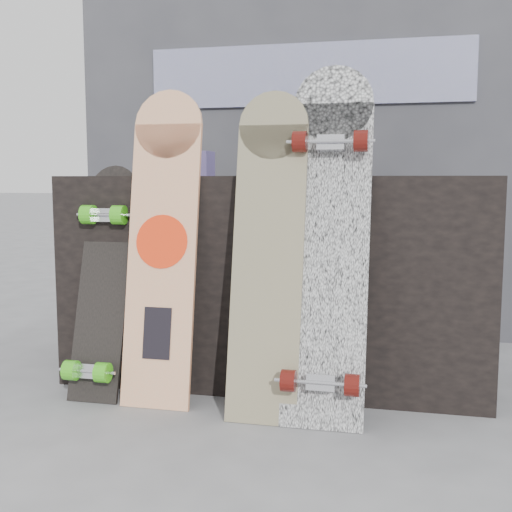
% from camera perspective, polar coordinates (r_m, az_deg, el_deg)
% --- Properties ---
extents(ground, '(60.00, 60.00, 0.00)m').
position_cam_1_polar(ground, '(2.18, -0.73, -14.39)').
color(ground, slate).
rests_on(ground, ground).
extents(vendor_table, '(1.60, 0.60, 0.80)m').
position_cam_1_polar(vendor_table, '(2.55, 1.92, -1.93)').
color(vendor_table, black).
rests_on(vendor_table, ground).
extents(booth, '(2.40, 0.22, 2.20)m').
position_cam_1_polar(booth, '(3.37, 4.79, 12.17)').
color(booth, '#37373C').
rests_on(booth, ground).
extents(merch_box_purple, '(0.18, 0.12, 0.10)m').
position_cam_1_polar(merch_box_purple, '(2.64, -5.92, 8.15)').
color(merch_box_purple, '#403B7A').
rests_on(merch_box_purple, vendor_table).
extents(merch_box_small, '(0.14, 0.14, 0.12)m').
position_cam_1_polar(merch_box_small, '(2.54, 7.43, 8.41)').
color(merch_box_small, '#403B7A').
rests_on(merch_box_small, vendor_table).
extents(merch_box_flat, '(0.22, 0.10, 0.06)m').
position_cam_1_polar(merch_box_flat, '(2.53, 5.60, 7.76)').
color(merch_box_flat, '#D1B78C').
rests_on(merch_box_flat, vendor_table).
extents(longboard_geisha, '(0.25, 0.22, 1.11)m').
position_cam_1_polar(longboard_geisha, '(2.28, -8.28, 1.66)').
color(longboard_geisha, '#D2B18D').
rests_on(longboard_geisha, ground).
extents(longboard_celtic, '(0.24, 0.25, 1.09)m').
position_cam_1_polar(longboard_celtic, '(2.13, 1.11, 1.16)').
color(longboard_celtic, beige).
rests_on(longboard_celtic, ground).
extents(longboard_cascadia, '(0.27, 0.36, 1.18)m').
position_cam_1_polar(longboard_cascadia, '(2.11, 6.44, 1.95)').
color(longboard_cascadia, white).
rests_on(longboard_cascadia, ground).
extents(skateboard_dark, '(0.19, 0.32, 0.84)m').
position_cam_1_polar(skateboard_dark, '(2.40, -13.48, -1.95)').
color(skateboard_dark, black).
rests_on(skateboard_dark, ground).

